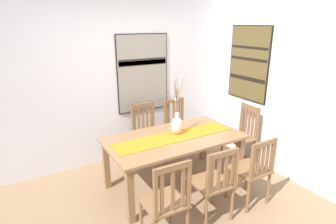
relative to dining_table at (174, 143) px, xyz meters
The scene contains 14 objects.
ground_plane 0.93m from the dining_table, 112.69° to the right, with size 6.40×6.40×0.03m, color #8E7051.
wall_back 1.46m from the dining_table, 101.66° to the left, with size 6.40×0.12×2.70m, color silver.
wall_side 1.86m from the dining_table, 20.98° to the right, with size 0.12×6.40×2.70m, color silver.
dining_table is the anchor object (origin of this frame).
table_runner 0.10m from the dining_table, 104.04° to the right, with size 1.68×0.36×0.01m, color orange.
centerpiece_vase 0.27m from the dining_table, 36.32° to the left, with size 0.22×0.20×0.77m.
chair_0 1.10m from the dining_table, 54.35° to the left, with size 0.45×0.45×0.93m.
chair_1 0.85m from the dining_table, 89.00° to the right, with size 0.44×0.44×0.93m.
chair_2 0.88m from the dining_table, 89.61° to the left, with size 0.44×0.44×0.95m.
chair_3 1.09m from the dining_table, 125.72° to the right, with size 0.43×0.43×0.97m.
chair_4 1.06m from the dining_table, 54.03° to the right, with size 0.43×0.43×0.91m.
chair_5 1.30m from the dining_table, ahead, with size 0.45×0.45×0.96m.
painting_on_back_wall 1.41m from the dining_table, 84.32° to the left, with size 0.90×0.05×1.26m.
painting_on_side_wall 1.82m from the dining_table, ahead, with size 0.05×0.81×1.17m.
Camera 1 is at (-1.54, -2.28, 2.19)m, focal length 29.32 mm.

